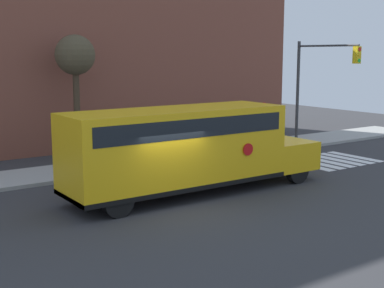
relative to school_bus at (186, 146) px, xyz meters
name	(u,v)px	position (x,y,z in m)	size (l,w,h in m)	color
ground_plane	(166,205)	(-1.34, -0.81, -1.80)	(60.00, 60.00, 0.00)	#333335
sidewalk_strip	(87,170)	(-1.34, 5.69, -1.72)	(44.00, 3.00, 0.15)	#9E9E99
building_backdrop	(32,48)	(-1.34, 12.19, 3.58)	(32.00, 4.00, 10.75)	brown
crosswalk_stripes	(331,160)	(9.27, 1.19, -1.79)	(4.00, 3.20, 0.01)	white
school_bus	(186,146)	(0.00, 0.00, 0.00)	(10.23, 2.57, 3.16)	yellow
stop_sign	(263,120)	(8.02, 4.71, -0.10)	(0.64, 0.10, 2.60)	#38383A
traffic_light	(316,79)	(10.20, 3.20, 2.02)	(0.28, 3.95, 5.71)	#38383A
tree_near_sidewalk	(75,58)	(-0.53, 8.54, 3.06)	(1.91, 1.91, 5.97)	#423323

